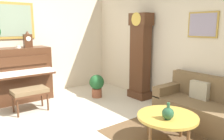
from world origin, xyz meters
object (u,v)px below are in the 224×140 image
object	(u,v)px
teacup	(18,47)
potted_plant	(97,84)
couch	(212,110)
coffee_table	(167,117)
mantel_clock	(28,40)
piano_bench	(30,92)
grandfather_clock	(140,59)
green_jug	(168,113)
piano	(18,75)

from	to	relation	value
teacup	potted_plant	world-z (taller)	teacup
couch	coffee_table	distance (m)	1.08
mantel_clock	potted_plant	world-z (taller)	mantel_clock
piano_bench	grandfather_clock	bearing A→B (deg)	73.42
mantel_clock	green_jug	world-z (taller)	mantel_clock
piano_bench	couch	xyz separation A→B (m)	(2.65, 2.22, -0.09)
piano	mantel_clock	bearing A→B (deg)	89.44
couch	mantel_clock	xyz separation A→B (m)	(-3.49, -1.92, 1.10)
coffee_table	mantel_clock	world-z (taller)	mantel_clock
mantel_clock	potted_plant	xyz separation A→B (m)	(0.88, 1.31, -1.09)
coffee_table	green_jug	size ratio (longest dim) A/B	3.67
piano	piano_bench	size ratio (longest dim) A/B	2.06
grandfather_clock	green_jug	size ratio (longest dim) A/B	8.46
piano_bench	teacup	bearing A→B (deg)	175.42
potted_plant	coffee_table	bearing A→B (deg)	-10.25
couch	coffee_table	world-z (taller)	couch
teacup	green_jug	size ratio (longest dim) A/B	0.48
green_jug	potted_plant	size ratio (longest dim) A/B	0.43
couch	green_jug	xyz separation A→B (m)	(-0.01, -1.17, 0.22)
piano	coffee_table	xyz separation A→B (m)	(3.39, 1.14, -0.21)
piano_bench	coffee_table	size ratio (longest dim) A/B	0.80
piano_bench	teacup	world-z (taller)	teacup
couch	teacup	bearing A→B (deg)	-147.90
piano	couch	world-z (taller)	piano
grandfather_clock	green_jug	world-z (taller)	grandfather_clock
piano	coffee_table	bearing A→B (deg)	18.55
piano	piano_bench	bearing A→B (deg)	-1.08
piano	mantel_clock	xyz separation A→B (m)	(0.00, 0.28, 0.79)
couch	potted_plant	xyz separation A→B (m)	(-2.61, -0.61, 0.01)
couch	teacup	world-z (taller)	teacup
grandfather_clock	green_jug	xyz separation A→B (m)	(1.92, -1.36, -0.43)
piano_bench	teacup	size ratio (longest dim) A/B	6.03
piano_bench	mantel_clock	xyz separation A→B (m)	(-0.84, 0.30, 1.01)
couch	green_jug	world-z (taller)	couch
grandfather_clock	potted_plant	distance (m)	1.23
teacup	green_jug	bearing A→B (deg)	15.99
piano_bench	mantel_clock	bearing A→B (deg)	160.47
mantel_clock	potted_plant	distance (m)	1.92
piano	green_jug	bearing A→B (deg)	16.47
teacup	green_jug	distance (m)	3.63
grandfather_clock	coffee_table	world-z (taller)	grandfather_clock
grandfather_clock	coffee_table	size ratio (longest dim) A/B	2.31
couch	potted_plant	distance (m)	2.68
grandfather_clock	mantel_clock	bearing A→B (deg)	-126.39
piano	teacup	distance (m)	0.64
grandfather_clock	mantel_clock	xyz separation A→B (m)	(-1.55, -2.11, 0.45)
couch	potted_plant	size ratio (longest dim) A/B	3.39
grandfather_clock	couch	size ratio (longest dim) A/B	1.07
piano_bench	couch	size ratio (longest dim) A/B	0.37
coffee_table	potted_plant	distance (m)	2.55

